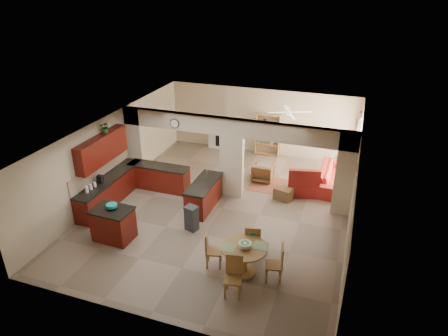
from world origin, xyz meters
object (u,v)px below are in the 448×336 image
(armchair, at_px, (263,172))
(dining_table, at_px, (244,256))
(sofa, at_px, (333,177))
(kitchen_island, at_px, (113,224))

(armchair, bearing_deg, dining_table, 98.12)
(dining_table, relative_size, sofa, 0.49)
(dining_table, xyz_separation_m, sofa, (1.72, 5.63, -0.17))
(kitchen_island, distance_m, dining_table, 4.00)
(dining_table, xyz_separation_m, armchair, (-0.80, 5.23, -0.19))
(kitchen_island, bearing_deg, sofa, 45.69)
(dining_table, height_order, sofa, dining_table)
(sofa, bearing_deg, kitchen_island, 134.50)
(sofa, height_order, armchair, sofa)
(kitchen_island, distance_m, armchair, 5.94)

